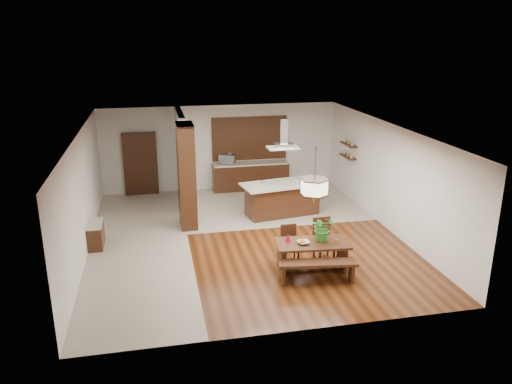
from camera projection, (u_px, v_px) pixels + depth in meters
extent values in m
plane|color=#3A1B0A|center=(245.00, 237.00, 13.30)|extent=(9.00, 9.00, 0.00)
cube|color=white|center=(244.00, 130.00, 12.41)|extent=(8.00, 9.00, 0.04)
cube|color=silver|center=(220.00, 148.00, 17.05)|extent=(8.00, 0.04, 2.90)
cube|color=silver|center=(292.00, 259.00, 8.66)|extent=(8.00, 0.04, 2.90)
cube|color=silver|center=(83.00, 195.00, 12.07)|extent=(0.04, 9.00, 2.90)
cube|color=silver|center=(388.00, 177.00, 13.64)|extent=(0.04, 9.00, 2.90)
cube|color=#B4A996|center=(140.00, 246.00, 12.76)|extent=(2.50, 9.00, 0.01)
cube|color=#B4A996|center=(269.00, 204.00, 15.87)|extent=(5.50, 4.00, 0.01)
cube|color=#381C0E|center=(244.00, 130.00, 12.42)|extent=(8.00, 9.00, 0.02)
cube|color=black|center=(187.00, 176.00, 13.70)|extent=(0.45, 1.00, 2.90)
cube|color=silver|center=(182.00, 158.00, 15.66)|extent=(0.18, 2.40, 2.90)
cube|color=black|center=(96.00, 235.00, 12.64)|extent=(0.37, 0.88, 0.63)
cube|color=black|center=(141.00, 164.00, 16.55)|extent=(1.10, 0.20, 2.10)
cube|color=black|center=(251.00, 177.00, 17.27)|extent=(2.60, 0.60, 0.90)
cube|color=beige|center=(251.00, 163.00, 17.13)|extent=(2.60, 0.62, 0.05)
cube|color=#A16130|center=(249.00, 138.00, 17.12)|extent=(2.60, 0.08, 1.50)
cube|color=black|center=(348.00, 157.00, 16.05)|extent=(0.26, 0.90, 0.04)
cube|color=black|center=(348.00, 144.00, 15.93)|extent=(0.26, 0.90, 0.04)
cube|color=black|center=(312.00, 243.00, 11.29)|extent=(1.71, 0.97, 0.05)
cube|color=black|center=(281.00, 259.00, 11.31)|extent=(0.13, 0.66, 0.63)
cube|color=black|center=(342.00, 256.00, 11.47)|extent=(0.13, 0.66, 0.63)
imported|color=#2E7928|center=(322.00, 228.00, 11.30)|extent=(0.63, 0.58, 0.59)
imported|color=beige|center=(303.00, 242.00, 11.19)|extent=(0.28, 0.28, 0.07)
cone|color=#A00B1F|center=(288.00, 237.00, 11.27)|extent=(0.16, 0.16, 0.21)
cylinder|color=gold|center=(336.00, 241.00, 11.19)|extent=(0.08, 0.08, 0.10)
cube|color=black|center=(282.00, 200.00, 14.82)|extent=(2.20, 1.13, 0.95)
cube|color=beige|center=(283.00, 184.00, 14.61)|extent=(2.56, 1.44, 0.05)
imported|color=silver|center=(297.00, 182.00, 14.61)|extent=(0.12, 0.12, 0.09)
imported|color=silver|center=(227.00, 159.00, 16.95)|extent=(0.63, 0.52, 0.30)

